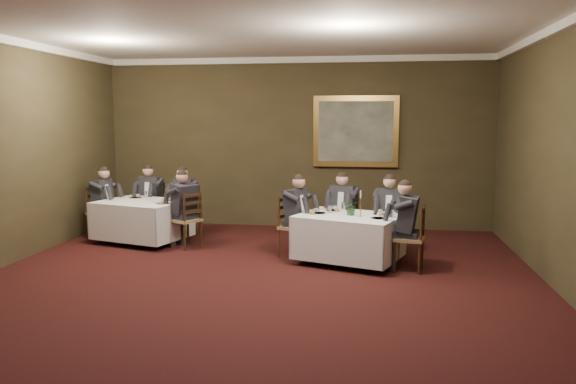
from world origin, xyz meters
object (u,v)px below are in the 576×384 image
(chair_sec_endleft, at_px, (102,223))
(candlestick, at_px, (361,207))
(chair_main_endright, at_px, (409,252))
(chair_sec_endright, at_px, (187,231))
(diner_sec_backleft, at_px, (151,207))
(centerpiece, at_px, (351,208))
(diner_main_endright, at_px, (409,237))
(chair_main_backleft, at_px, (343,234))
(diner_main_backleft, at_px, (343,221))
(chair_main_backright, at_px, (389,238))
(chair_main_endleft, at_px, (294,239))
(table_main, at_px, (349,235))
(diner_sec_endleft, at_px, (102,211))
(diner_main_backright, at_px, (389,225))
(diner_main_endleft, at_px, (294,225))
(diner_sec_endright, at_px, (186,219))
(diner_sec_backright, at_px, (186,210))
(table_second, at_px, (142,218))
(chair_sec_backleft, at_px, (152,218))
(painting, at_px, (356,131))
(chair_sec_backright, at_px, (186,222))

(chair_sec_endleft, height_order, candlestick, candlestick)
(chair_main_endright, bearing_deg, chair_sec_endright, 86.24)
(chair_main_endright, bearing_deg, candlestick, 84.93)
(diner_sec_backleft, height_order, centerpiece, diner_sec_backleft)
(diner_main_endright, bearing_deg, chair_main_backleft, 51.57)
(diner_main_backleft, relative_size, chair_main_backright, 1.35)
(chair_main_backleft, height_order, chair_main_endleft, same)
(chair_main_backright, relative_size, diner_sec_backleft, 0.74)
(chair_main_endright, height_order, centerpiece, centerpiece)
(chair_main_endleft, bearing_deg, table_main, 91.50)
(chair_sec_endright, xyz_separation_m, diner_sec_endleft, (-1.86, 0.55, 0.23))
(diner_main_backright, relative_size, diner_sec_backleft, 1.00)
(table_main, bearing_deg, diner_main_endleft, 160.88)
(chair_main_endright, bearing_deg, diner_sec_endright, 86.19)
(candlestick, bearing_deg, chair_main_endright, -15.66)
(chair_sec_endleft, bearing_deg, diner_sec_endleft, 90.00)
(diner_main_backleft, distance_m, diner_main_endleft, 0.95)
(chair_main_backright, bearing_deg, diner_sec_backleft, -5.75)
(chair_main_backright, bearing_deg, table_main, 52.03)
(diner_sec_backright, distance_m, diner_sec_endright, 0.95)
(chair_sec_endleft, height_order, centerpiece, centerpiece)
(diner_main_backleft, relative_size, diner_main_endleft, 1.00)
(centerpiece, bearing_deg, table_second, 166.26)
(chair_sec_endright, xyz_separation_m, diner_sec_endright, (-0.01, 0.01, 0.23))
(candlestick, bearing_deg, diner_sec_endleft, 165.09)
(centerpiece, bearing_deg, chair_sec_endright, 167.14)
(chair_main_backright, height_order, chair_sec_endleft, same)
(chair_sec_endleft, xyz_separation_m, diner_sec_endleft, (0.01, -0.00, 0.23))
(diner_main_backright, relative_size, chair_sec_backleft, 1.35)
(chair_sec_backleft, bearing_deg, table_main, 164.16)
(diner_main_backright, relative_size, diner_sec_endright, 1.00)
(diner_main_backleft, bearing_deg, diner_sec_backleft, 3.19)
(chair_sec_backleft, bearing_deg, painting, -157.08)
(diner_sec_backright, height_order, chair_sec_endleft, diner_sec_backright)
(diner_main_backright, height_order, diner_sec_endright, same)
(chair_main_backright, xyz_separation_m, chair_sec_backleft, (-4.63, 1.19, 0.00))
(diner_main_endright, relative_size, diner_sec_backleft, 1.00)
(diner_sec_backleft, height_order, chair_sec_backright, diner_sec_backleft)
(chair_main_endright, bearing_deg, chair_sec_backright, 75.88)
(candlestick, bearing_deg, diner_main_backleft, 107.66)
(diner_sec_backleft, xyz_separation_m, candlestick, (4.16, -1.90, 0.41))
(diner_sec_backright, relative_size, centerpiece, 5.70)
(chair_main_backleft, relative_size, diner_sec_endleft, 0.74)
(table_second, bearing_deg, chair_sec_endleft, 163.86)
(painting, bearing_deg, diner_sec_endright, -143.06)
(chair_main_endleft, xyz_separation_m, diner_sec_backleft, (-3.07, 1.48, 0.23))
(chair_main_backright, bearing_deg, chair_main_backleft, -10.55)
(chair_main_backright, xyz_separation_m, chair_main_endright, (0.27, -0.93, 0.00))
(diner_sec_backright, distance_m, candlestick, 3.78)
(chair_sec_endright, bearing_deg, centerpiece, -72.07)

